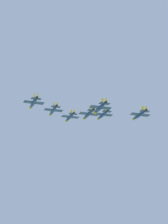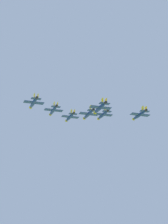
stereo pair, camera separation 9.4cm
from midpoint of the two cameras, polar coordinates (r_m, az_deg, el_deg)
jet_lead at (r=273.60m, az=-1.84°, el=-0.65°), size 17.51×11.31×3.77m
jet_left_wingman at (r=252.37m, az=-4.01°, el=0.22°), size 17.08×11.11×3.70m
jet_right_wingman at (r=261.22m, az=2.48°, el=-0.36°), size 17.54×11.33×3.78m
jet_left_outer at (r=231.56m, az=-6.57°, el=1.20°), size 17.17×11.11×3.70m
jet_right_outer at (r=249.95m, az=7.21°, el=-0.37°), size 18.10×11.68×3.89m
jet_slot_rear at (r=237.99m, az=0.59°, el=-0.28°), size 17.12×11.09×3.70m
jet_trailing at (r=221.23m, az=2.09°, el=0.55°), size 17.65×11.43×3.81m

